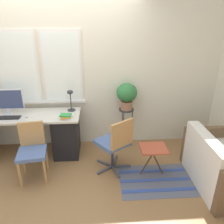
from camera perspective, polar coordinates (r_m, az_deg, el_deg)
name	(u,v)px	position (r m, az deg, el deg)	size (l,w,h in m)	color
ground_plane	(66,163)	(3.69, -11.93, -12.86)	(14.00, 14.00, 0.00)	olive
wall_back_with_window	(64,71)	(3.76, -12.49, 10.49)	(9.00, 0.12, 2.70)	beige
desk	(21,134)	(3.91, -22.65, -5.34)	(1.95, 0.60, 0.73)	beige
monitor	(6,101)	(3.82, -25.99, 2.61)	(0.54, 0.17, 0.41)	silver
keyboard	(6,118)	(3.73, -25.92, -1.35)	(0.42, 0.13, 0.02)	black
mouse	(26,116)	(3.64, -21.46, -1.04)	(0.04, 0.07, 0.03)	silver
desk_lamp	(70,97)	(3.63, -10.81, 3.87)	(0.13, 0.13, 0.35)	#2D2D33
book_stack	(66,116)	(3.41, -11.94, -1.12)	(0.19, 0.16, 0.07)	white
desk_chair_wooden	(32,149)	(3.32, -20.14, -9.17)	(0.43, 0.44, 0.81)	#B2844C
office_chair_swivel	(115,143)	(3.22, 0.84, -8.00)	(0.58, 0.59, 0.87)	#47474C
couch_loveseat	(220,167)	(3.40, 26.33, -12.65)	(0.71, 1.14, 0.75)	white
plant_stand	(126,114)	(3.76, 3.72, -0.62)	(0.25, 0.25, 0.72)	#333338
potted_plant	(127,94)	(3.64, 3.86, 4.63)	(0.34, 0.34, 0.45)	#9E6B4C
floor_rug_striped	(155,180)	(3.34, 11.26, -17.05)	(1.03, 0.71, 0.01)	#565B6B
folding_stool	(153,150)	(3.21, 10.72, -9.85)	(0.38, 0.32, 0.46)	#B24C33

